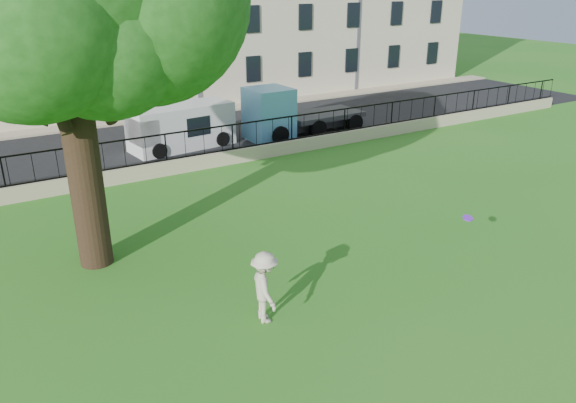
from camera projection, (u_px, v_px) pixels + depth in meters
ground at (342, 312)px, 13.59m from camera, size 120.00×120.00×0.00m
retaining_wall at (167, 167)px, 22.99m from camera, size 50.00×0.40×0.60m
iron_railing at (166, 147)px, 22.67m from camera, size 50.00×0.05×1.13m
street at (133, 147)px, 26.82m from camera, size 60.00×9.00×0.01m
sidewalk at (105, 124)px, 30.92m from camera, size 60.00×1.40×0.12m
man at (265, 287)px, 12.94m from camera, size 0.87×1.24×1.76m
frisbee at (468, 218)px, 14.71m from camera, size 0.35×0.35×0.12m
white_van at (182, 127)px, 26.39m from camera, size 5.02×2.40×2.03m
blue_truck at (303, 109)px, 28.66m from camera, size 6.16×2.29×2.57m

